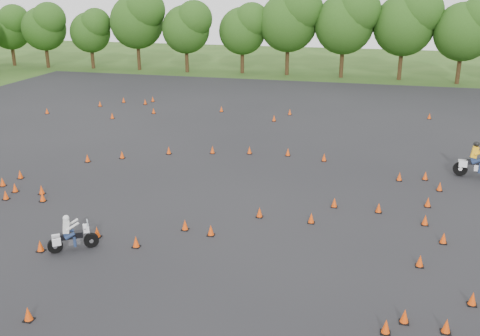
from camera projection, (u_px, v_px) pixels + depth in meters
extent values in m
plane|color=#2D5119|center=(218.00, 222.00, 23.61)|extent=(140.00, 140.00, 0.00)
plane|color=black|center=(249.00, 177.00, 29.11)|extent=(62.00, 62.00, 0.00)
cone|color=#EC4609|center=(87.00, 158.00, 31.53)|extent=(0.26, 0.26, 0.45)
cone|color=#EC4609|center=(334.00, 203.00, 25.14)|extent=(0.26, 0.26, 0.45)
cone|color=#EC4609|center=(2.00, 182.00, 27.75)|extent=(0.26, 0.26, 0.45)
cone|color=#EC4609|center=(425.00, 220.00, 23.27)|extent=(0.26, 0.26, 0.45)
cone|color=#EC4609|center=(444.00, 238.00, 21.62)|extent=(0.26, 0.26, 0.45)
cone|color=#EC4609|center=(153.00, 99.00, 47.65)|extent=(0.26, 0.26, 0.45)
cone|color=#EC4609|center=(154.00, 111.00, 43.30)|extent=(0.26, 0.26, 0.45)
cone|color=#EC4609|center=(169.00, 150.00, 32.99)|extent=(0.26, 0.26, 0.45)
cone|color=#EC4609|center=(274.00, 118.00, 40.88)|extent=(0.26, 0.26, 0.45)
cone|color=#EC4609|center=(440.00, 187.00, 27.13)|extent=(0.26, 0.26, 0.45)
cone|color=#EC4609|center=(446.00, 326.00, 16.07)|extent=(0.26, 0.26, 0.45)
cone|color=#EC4609|center=(40.00, 246.00, 20.97)|extent=(0.26, 0.26, 0.45)
cone|color=#EC4609|center=(211.00, 230.00, 22.30)|extent=(0.26, 0.26, 0.45)
cone|color=#EC4609|center=(124.00, 100.00, 47.31)|extent=(0.26, 0.26, 0.45)
cone|color=#EC4609|center=(122.00, 155.00, 32.16)|extent=(0.26, 0.26, 0.45)
cone|color=#EC4609|center=(47.00, 111.00, 43.23)|extent=(0.26, 0.26, 0.45)
cone|color=#EC4609|center=(212.00, 150.00, 33.12)|extent=(0.26, 0.26, 0.45)
cone|color=#EC4609|center=(145.00, 102.00, 46.56)|extent=(0.26, 0.26, 0.45)
cone|color=#EC4609|center=(260.00, 212.00, 24.06)|extent=(0.26, 0.26, 0.45)
cone|color=#EC4609|center=(428.00, 202.00, 25.17)|extent=(0.26, 0.26, 0.45)
cone|color=#EC4609|center=(100.00, 104.00, 45.80)|extent=(0.26, 0.26, 0.45)
cone|color=#EC4609|center=(112.00, 116.00, 41.65)|extent=(0.26, 0.26, 0.45)
cone|color=#EC4609|center=(379.00, 208.00, 24.55)|extent=(0.26, 0.26, 0.45)
cone|color=#EC4609|center=(386.00, 327.00, 16.04)|extent=(0.26, 0.26, 0.45)
cone|color=#EC4609|center=(473.00, 299.00, 17.45)|extent=(0.26, 0.26, 0.45)
cone|color=#EC4609|center=(425.00, 176.00, 28.64)|extent=(0.26, 0.26, 0.45)
cone|color=#EC4609|center=(288.00, 152.00, 32.66)|extent=(0.26, 0.26, 0.45)
cone|color=#EC4609|center=(20.00, 174.00, 28.84)|extent=(0.26, 0.26, 0.45)
cone|color=#EC4609|center=(324.00, 157.00, 31.67)|extent=(0.26, 0.26, 0.45)
cone|color=#EC4609|center=(399.00, 177.00, 28.52)|extent=(0.26, 0.26, 0.45)
cone|color=#EC4609|center=(249.00, 150.00, 33.03)|extent=(0.26, 0.26, 0.45)
cone|color=#EC4609|center=(185.00, 225.00, 22.80)|extent=(0.26, 0.26, 0.45)
cone|color=#EC4609|center=(429.00, 116.00, 41.58)|extent=(0.26, 0.26, 0.45)
cone|color=#EC4609|center=(290.00, 112.00, 42.86)|extent=(0.26, 0.26, 0.45)
cone|color=#EC4609|center=(41.00, 190.00, 26.68)|extent=(0.26, 0.26, 0.45)
cone|color=#EC4609|center=(15.00, 188.00, 26.96)|extent=(0.26, 0.26, 0.45)
cone|color=#EC4609|center=(42.00, 197.00, 25.79)|extent=(0.26, 0.26, 0.45)
cone|color=#EC4609|center=(97.00, 232.00, 22.14)|extent=(0.26, 0.26, 0.45)
cone|color=#EC4609|center=(28.00, 314.00, 16.65)|extent=(0.26, 0.26, 0.45)
cone|color=#EC4609|center=(6.00, 195.00, 26.02)|extent=(0.26, 0.26, 0.45)
cone|color=#EC4609|center=(311.00, 218.00, 23.46)|extent=(0.26, 0.26, 0.45)
cone|color=#EC4609|center=(405.00, 316.00, 16.54)|extent=(0.26, 0.26, 0.45)
cone|color=#EC4609|center=(221.00, 109.00, 43.89)|extent=(0.26, 0.26, 0.45)
cone|color=#EC4609|center=(136.00, 242.00, 21.30)|extent=(0.26, 0.26, 0.45)
cone|color=#EC4609|center=(420.00, 261.00, 19.84)|extent=(0.26, 0.26, 0.45)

